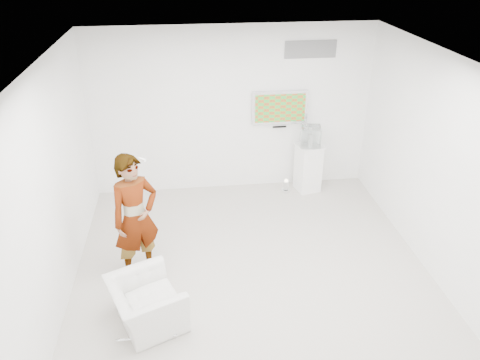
{
  "coord_description": "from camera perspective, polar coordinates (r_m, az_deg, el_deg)",
  "views": [
    {
      "loc": [
        -0.83,
        -5.37,
        4.29
      ],
      "look_at": [
        -0.09,
        0.6,
        1.12
      ],
      "focal_mm": 35.0,
      "sensor_mm": 36.0,
      "label": 1
    }
  ],
  "objects": [
    {
      "name": "room",
      "position": [
        6.11,
        1.55,
        0.62
      ],
      "size": [
        5.01,
        5.01,
        3.0
      ],
      "color": "#B7B1A7",
      "rests_on": "ground"
    },
    {
      "name": "armchair",
      "position": [
        6.01,
        -11.36,
        -14.53
      ],
      "size": [
        1.08,
        1.14,
        0.59
      ],
      "primitive_type": "imported",
      "rotation": [
        0.0,
        0.0,
        1.97
      ],
      "color": "white",
      "rests_on": "room"
    },
    {
      "name": "wii_remote",
      "position": [
        6.3,
        -11.91,
        2.46
      ],
      "size": [
        0.12,
        0.11,
        0.03
      ],
      "primitive_type": "cube",
      "rotation": [
        0.0,
        0.0,
        0.86
      ],
      "color": "white",
      "rests_on": "person"
    },
    {
      "name": "console",
      "position": [
        8.52,
        8.55,
        4.97
      ],
      "size": [
        0.07,
        0.18,
        0.24
      ],
      "primitive_type": "cube",
      "rotation": [
        0.0,
        0.0,
        -0.07
      ],
      "color": "white",
      "rests_on": "pedestal"
    },
    {
      "name": "floor_uplight",
      "position": [
        8.76,
        5.62,
        -0.7
      ],
      "size": [
        0.21,
        0.21,
        0.25
      ],
      "primitive_type": "cylinder",
      "rotation": [
        0.0,
        0.0,
        0.36
      ],
      "color": "white",
      "rests_on": "room"
    },
    {
      "name": "logo_decal",
      "position": [
        8.34,
        8.6,
        15.48
      ],
      "size": [
        0.9,
        0.02,
        0.3
      ],
      "primitive_type": "cube",
      "color": "slate",
      "rests_on": "room"
    },
    {
      "name": "person",
      "position": [
        6.44,
        -12.6,
        -4.52
      ],
      "size": [
        0.8,
        0.73,
        1.84
      ],
      "primitive_type": "imported",
      "rotation": [
        0.0,
        0.0,
        0.55
      ],
      "color": "white",
      "rests_on": "room"
    },
    {
      "name": "pedestal",
      "position": [
        8.76,
        8.29,
        1.52
      ],
      "size": [
        0.52,
        0.52,
        0.9
      ],
      "primitive_type": "cube",
      "rotation": [
        0.0,
        0.0,
        0.21
      ],
      "color": "white",
      "rests_on": "room"
    },
    {
      "name": "vitrine",
      "position": [
        8.5,
        8.58,
        5.31
      ],
      "size": [
        0.41,
        0.41,
        0.35
      ],
      "primitive_type": "cube",
      "rotation": [
        0.0,
        0.0,
        -0.18
      ],
      "color": "white",
      "rests_on": "pedestal"
    },
    {
      "name": "tv",
      "position": [
        8.45,
        4.87,
        8.8
      ],
      "size": [
        1.0,
        0.08,
        0.6
      ],
      "primitive_type": "cube",
      "color": "silver",
      "rests_on": "room"
    }
  ]
}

